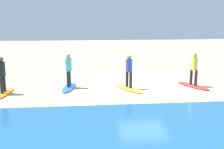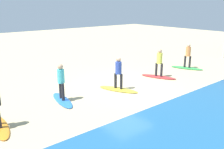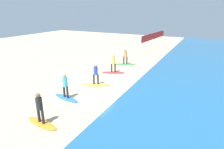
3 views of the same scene
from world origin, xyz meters
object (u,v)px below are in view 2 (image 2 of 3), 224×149
Objects in this scene: surfer_green at (188,54)px; surfboard_red at (158,77)px; surfer_yellow at (118,71)px; surfer_blue at (61,79)px; surfboard_yellow at (118,89)px; surfer_red at (159,61)px; surfboard_green at (187,68)px; surfboard_blue at (62,100)px.

surfer_green is 3.27m from surfboard_red.
surfer_yellow and surfer_blue have the same top height.
surfer_red is at bearing 68.46° from surfboard_yellow.
surfer_blue is (9.35, -0.21, 0.00)m from surfer_green.
surfer_red is 6.24m from surfer_blue.
surfer_yellow reaches higher than surfboard_red.
surfer_yellow is at bearing 79.69° from surfboard_yellow.
surfer_blue is at bearing -3.22° from surfer_red.
surfboard_green and surfboard_red have the same top height.
surfboard_green is at bearing 68.39° from surfboard_yellow.
surfer_green is 0.78× the size of surfboard_red.
surfboard_yellow and surfboard_blue have the same top height.
surfer_blue reaches higher than surfboard_green.
surfer_yellow is at bearing 89.14° from surfboard_blue.
surfer_yellow is (6.44, 0.31, 0.00)m from surfer_green.
surfer_blue is (0.00, 0.00, 0.99)m from surfboard_blue.
surfer_red is (3.11, 0.15, 0.00)m from surfer_green.
surfer_yellow is (3.32, 0.16, 0.99)m from surfboard_red.
surfboard_green is 1.28× the size of surfer_blue.
surfer_red is 3.47m from surfboard_yellow.
surfboard_green is 1.28× the size of surfer_green.
surfer_yellow is at bearing 2.74° from surfer_green.
surfer_red is 3.33m from surfer_yellow.
surfboard_blue is at bearing -90.00° from surfer_blue.
surfboard_green is 6.52m from surfer_yellow.
surfboard_green is 1.00× the size of surfboard_blue.
surfboard_green is 0.99m from surfer_green.
surfboard_yellow is (3.32, 0.16, -0.99)m from surfer_red.
surfboard_red is at bearing -177.19° from surfer_yellow.
surfer_red is 1.00× the size of surfer_blue.
surfboard_blue is (2.91, -0.51, 0.00)m from surfboard_yellow.
surfboard_green is at bearing -177.33° from surfer_red.
surfer_yellow reaches higher than surfboard_blue.
surfer_yellow is 0.78× the size of surfboard_blue.
surfboard_blue is 0.99m from surfer_blue.
surfer_blue reaches higher than surfboard_blue.
surfboard_yellow is at bearing 2.74° from surfer_green.
surfer_red and surfer_blue have the same top height.
surfboard_red is at bearing 95.93° from surfboard_blue.
surfer_green is 1.00× the size of surfer_red.
surfboard_blue is (6.23, -0.35, 0.00)m from surfboard_red.
surfboard_green is 1.00× the size of surfboard_red.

